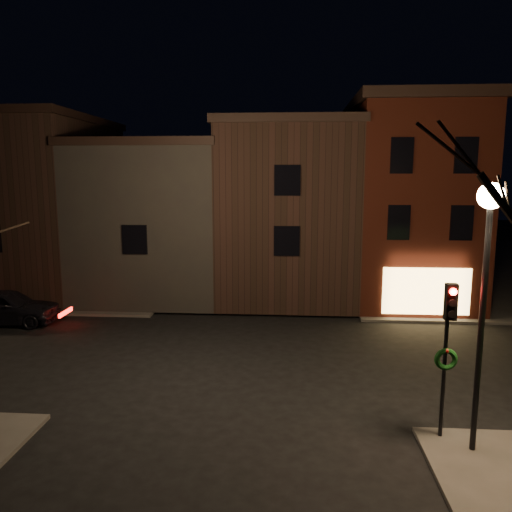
% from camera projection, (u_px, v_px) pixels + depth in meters
% --- Properties ---
extents(ground, '(120.00, 120.00, 0.00)m').
position_uv_depth(ground, '(244.00, 358.00, 18.59)').
color(ground, black).
rests_on(ground, ground).
extents(sidewalk_far_left, '(30.00, 30.00, 0.12)m').
position_uv_depth(sidewalk_far_left, '(18.00, 260.00, 39.68)').
color(sidewalk_far_left, '#2D2B28').
rests_on(sidewalk_far_left, ground).
extents(corner_building, '(6.50, 8.50, 10.50)m').
position_uv_depth(corner_building, '(410.00, 201.00, 26.49)').
color(corner_building, '#3D130B').
rests_on(corner_building, ground).
extents(row_building_a, '(7.30, 10.30, 9.40)m').
position_uv_depth(row_building_a, '(288.00, 210.00, 28.05)').
color(row_building_a, black).
rests_on(row_building_a, ground).
extents(row_building_b, '(7.80, 10.30, 8.40)m').
position_uv_depth(row_building_b, '(162.00, 218.00, 28.64)').
color(row_building_b, black).
rests_on(row_building_b, ground).
extents(row_building_c, '(7.30, 10.30, 9.90)m').
position_uv_depth(row_building_c, '(39.00, 204.00, 29.03)').
color(row_building_c, black).
rests_on(row_building_c, ground).
extents(street_lamp_near, '(0.60, 0.60, 6.48)m').
position_uv_depth(street_lamp_near, '(487.00, 245.00, 11.42)').
color(street_lamp_near, black).
rests_on(street_lamp_near, sidewalk_near_right).
extents(traffic_signal, '(0.58, 0.38, 4.05)m').
position_uv_depth(traffic_signal, '(448.00, 337.00, 12.33)').
color(traffic_signal, black).
rests_on(traffic_signal, sidewalk_near_right).
extents(parked_car_a, '(4.89, 2.19, 1.63)m').
position_uv_depth(parked_car_a, '(5.00, 307.00, 22.78)').
color(parked_car_a, black).
rests_on(parked_car_a, ground).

